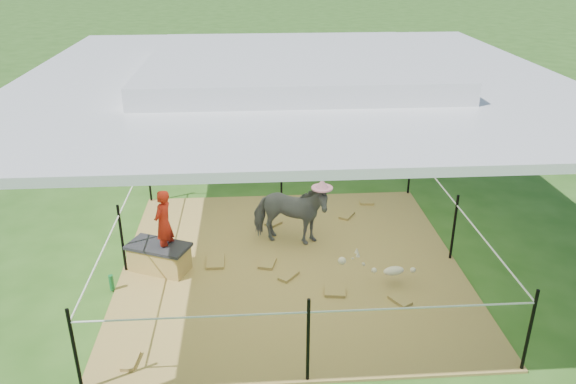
{
  "coord_description": "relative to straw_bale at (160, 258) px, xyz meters",
  "views": [
    {
      "loc": [
        -0.51,
        -6.67,
        4.1
      ],
      "look_at": [
        0.0,
        0.6,
        0.85
      ],
      "focal_mm": 35.0,
      "sensor_mm": 36.0,
      "label": 1
    }
  ],
  "objects": [
    {
      "name": "green_bottle",
      "position": [
        -0.55,
        -0.45,
        -0.06
      ],
      "size": [
        0.08,
        0.08,
        0.21
      ],
      "primitive_type": "cylinder",
      "rotation": [
        0.0,
        0.0,
        -0.41
      ],
      "color": "#16672E",
      "rests_on": "hay_patch"
    },
    {
      "name": "distant_person",
      "position": [
        4.32,
        7.06,
        0.4
      ],
      "size": [
        0.58,
        0.45,
        1.2
      ],
      "primitive_type": "imported",
      "rotation": [
        0.0,
        0.0,
        3.15
      ],
      "color": "teal",
      "rests_on": "ground"
    },
    {
      "name": "ground",
      "position": [
        1.78,
        0.03,
        -0.2
      ],
      "size": [
        90.0,
        90.0,
        0.0
      ],
      "primitive_type": "plane",
      "color": "#2D5919",
      "rests_on": "ground"
    },
    {
      "name": "dark_cloth",
      "position": [
        0.0,
        0.0,
        0.19
      ],
      "size": [
        0.92,
        0.72,
        0.04
      ],
      "primitive_type": "cube",
      "rotation": [
        0.0,
        0.0,
        -0.41
      ],
      "color": "black",
      "rests_on": "straw_bale"
    },
    {
      "name": "woman",
      "position": [
        0.1,
        -0.0,
        0.63
      ],
      "size": [
        0.34,
        0.4,
        0.92
      ],
      "primitive_type": "imported",
      "rotation": [
        0.0,
        0.0,
        -1.98
      ],
      "color": "red",
      "rests_on": "straw_bale"
    },
    {
      "name": "straw_bale",
      "position": [
        0.0,
        0.0,
        0.0
      ],
      "size": [
        0.86,
        0.66,
        0.34
      ],
      "primitive_type": "cube",
      "rotation": [
        0.0,
        0.0,
        -0.41
      ],
      "color": "#A37C3B",
      "rests_on": "hay_patch"
    },
    {
      "name": "pony",
      "position": [
        1.81,
        0.61,
        0.31
      ],
      "size": [
        1.23,
        0.78,
        0.96
      ],
      "primitive_type": "imported",
      "rotation": [
        0.0,
        0.0,
        1.32
      ],
      "color": "#47474C",
      "rests_on": "hay_patch"
    },
    {
      "name": "canopy_tent",
      "position": [
        1.78,
        0.03,
        2.49
      ],
      "size": [
        6.3,
        6.3,
        2.9
      ],
      "color": "silver",
      "rests_on": "ground"
    },
    {
      "name": "trash_barrel",
      "position": [
        6.14,
        6.5,
        0.22
      ],
      "size": [
        0.63,
        0.63,
        0.85
      ],
      "primitive_type": "cylinder",
      "rotation": [
        0.0,
        0.0,
        -0.17
      ],
      "color": "#1738B2",
      "rests_on": "ground"
    },
    {
      "name": "picnic_table_near",
      "position": [
        3.49,
        8.22,
        0.21
      ],
      "size": [
        2.0,
        1.46,
        0.82
      ],
      "primitive_type": "cube",
      "rotation": [
        0.0,
        0.0,
        0.02
      ],
      "color": "brown",
      "rests_on": "ground"
    },
    {
      "name": "rope_fence",
      "position": [
        1.78,
        0.03,
        0.44
      ],
      "size": [
        4.54,
        4.54,
        1.0
      ],
      "color": "black",
      "rests_on": "ground"
    },
    {
      "name": "foal",
      "position": [
        3.06,
        -0.58,
        0.06
      ],
      "size": [
        0.89,
        0.59,
        0.46
      ],
      "primitive_type": null,
      "rotation": [
        0.0,
        0.0,
        0.17
      ],
      "color": "beige",
      "rests_on": "hay_patch"
    },
    {
      "name": "hay_patch",
      "position": [
        1.78,
        0.03,
        -0.19
      ],
      "size": [
        4.6,
        4.6,
        0.03
      ],
      "primitive_type": "cube",
      "color": "brown",
      "rests_on": "ground"
    },
    {
      "name": "pink_hat",
      "position": [
        1.81,
        0.61,
        0.85
      ],
      "size": [
        0.3,
        0.3,
        0.14
      ],
      "primitive_type": "cylinder",
      "color": "pink",
      "rests_on": "pony"
    },
    {
      "name": "picnic_table_far",
      "position": [
        7.29,
        9.78,
        0.21
      ],
      "size": [
        2.12,
        1.62,
        0.83
      ],
      "primitive_type": "cube",
      "rotation": [
        0.0,
        0.0,
        0.1
      ],
      "color": "brown",
      "rests_on": "ground"
    }
  ]
}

